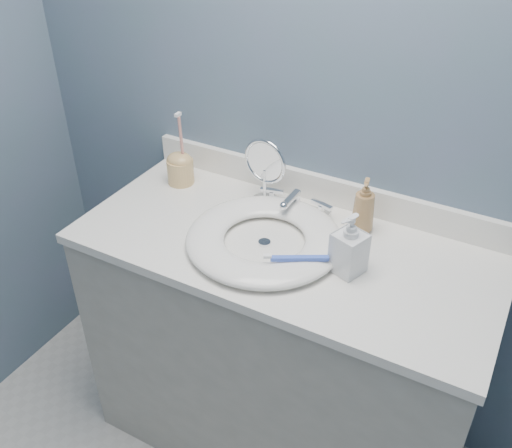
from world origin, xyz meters
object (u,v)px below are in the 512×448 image
Objects in this scene: soap_bottle_amber at (364,206)px; soap_bottle_clear at (350,244)px; makeup_mirror at (265,169)px; toothbrush_holder at (180,167)px.

soap_bottle_clear is at bearing -92.22° from soap_bottle_amber.
soap_bottle_amber is (0.32, -0.00, -0.03)m from makeup_mirror.
makeup_mirror is 1.25× the size of soap_bottle_clear.
soap_bottle_amber is at bearing 118.71° from soap_bottle_clear.
toothbrush_holder is at bearing -175.07° from soap_bottle_clear.
soap_bottle_amber is 0.20m from soap_bottle_clear.
soap_bottle_amber is at bearing 1.99° from toothbrush_holder.
makeup_mirror is 0.31m from toothbrush_holder.
makeup_mirror reaches higher than soap_bottle_amber.
soap_bottle_clear reaches higher than soap_bottle_amber.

